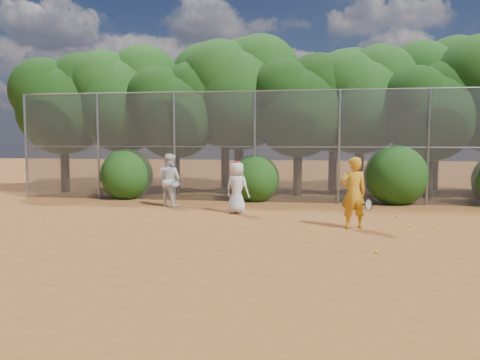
# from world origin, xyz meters

# --- Properties ---
(ground) EXTENTS (80.00, 80.00, 0.00)m
(ground) POSITION_xyz_m (0.00, 0.00, 0.00)
(ground) COLOR #955221
(ground) RESTS_ON ground
(fence_back) EXTENTS (20.05, 0.09, 4.03)m
(fence_back) POSITION_xyz_m (-0.12, 6.00, 2.05)
(fence_back) COLOR gray
(fence_back) RESTS_ON ground
(tree_0) EXTENTS (4.38, 3.81, 6.00)m
(tree_0) POSITION_xyz_m (-9.44, 8.04, 3.93)
(tree_0) COLOR black
(tree_0) RESTS_ON ground
(tree_1) EXTENTS (4.64, 4.03, 6.35)m
(tree_1) POSITION_xyz_m (-6.94, 8.54, 4.16)
(tree_1) COLOR black
(tree_1) RESTS_ON ground
(tree_2) EXTENTS (3.99, 3.47, 5.47)m
(tree_2) POSITION_xyz_m (-4.45, 7.83, 3.58)
(tree_2) COLOR black
(tree_2) RESTS_ON ground
(tree_3) EXTENTS (4.89, 4.26, 6.70)m
(tree_3) POSITION_xyz_m (-1.94, 8.84, 4.40)
(tree_3) COLOR black
(tree_3) RESTS_ON ground
(tree_4) EXTENTS (4.19, 3.64, 5.73)m
(tree_4) POSITION_xyz_m (0.55, 8.24, 3.76)
(tree_4) COLOR black
(tree_4) RESTS_ON ground
(tree_5) EXTENTS (4.51, 3.92, 6.17)m
(tree_5) POSITION_xyz_m (3.06, 9.04, 4.05)
(tree_5) COLOR black
(tree_5) RESTS_ON ground
(tree_6) EXTENTS (3.86, 3.36, 5.29)m
(tree_6) POSITION_xyz_m (5.55, 8.03, 3.47)
(tree_6) COLOR black
(tree_6) RESTS_ON ground
(tree_9) EXTENTS (4.83, 4.20, 6.62)m
(tree_9) POSITION_xyz_m (-7.94, 10.84, 4.34)
(tree_9) COLOR black
(tree_9) RESTS_ON ground
(tree_10) EXTENTS (5.15, 4.48, 7.06)m
(tree_10) POSITION_xyz_m (-2.93, 11.05, 4.63)
(tree_10) COLOR black
(tree_10) RESTS_ON ground
(tree_11) EXTENTS (4.64, 4.03, 6.35)m
(tree_11) POSITION_xyz_m (2.06, 10.64, 4.16)
(tree_11) COLOR black
(tree_11) RESTS_ON ground
(tree_12) EXTENTS (5.02, 4.37, 6.88)m
(tree_12) POSITION_xyz_m (6.56, 11.24, 4.51)
(tree_12) COLOR black
(tree_12) RESTS_ON ground
(bush_0) EXTENTS (2.00, 2.00, 2.00)m
(bush_0) POSITION_xyz_m (-6.00, 6.30, 1.00)
(bush_0) COLOR #174511
(bush_0) RESTS_ON ground
(bush_1) EXTENTS (1.80, 1.80, 1.80)m
(bush_1) POSITION_xyz_m (-1.00, 6.30, 0.90)
(bush_1) COLOR #174511
(bush_1) RESTS_ON ground
(bush_2) EXTENTS (2.20, 2.20, 2.20)m
(bush_2) POSITION_xyz_m (4.00, 6.30, 1.10)
(bush_2) COLOR #174511
(bush_2) RESTS_ON ground
(player_yellow) EXTENTS (0.85, 0.63, 1.83)m
(player_yellow) POSITION_xyz_m (2.11, 1.28, 0.91)
(player_yellow) COLOR orange
(player_yellow) RESTS_ON ground
(player_teen) EXTENTS (0.91, 0.75, 1.62)m
(player_teen) POSITION_xyz_m (-1.20, 3.22, 0.80)
(player_teen) COLOR white
(player_teen) RESTS_ON ground
(player_white) EXTENTS (1.06, 0.96, 1.79)m
(player_white) POSITION_xyz_m (-3.72, 4.44, 0.90)
(player_white) COLOR white
(player_white) RESTS_ON ground
(ball_0) EXTENTS (0.07, 0.07, 0.07)m
(ball_0) POSITION_xyz_m (3.58, 1.67, 0.03)
(ball_0) COLOR #C9E629
(ball_0) RESTS_ON ground
(ball_1) EXTENTS (0.07, 0.07, 0.07)m
(ball_1) POSITION_xyz_m (3.49, 3.17, 0.03)
(ball_1) COLOR #C9E629
(ball_1) RESTS_ON ground
(ball_2) EXTENTS (0.07, 0.07, 0.07)m
(ball_2) POSITION_xyz_m (2.34, -1.35, 0.03)
(ball_2) COLOR #C9E629
(ball_2) RESTS_ON ground
(ball_3) EXTENTS (0.07, 0.07, 0.07)m
(ball_3) POSITION_xyz_m (4.17, 1.61, 0.03)
(ball_3) COLOR #C9E629
(ball_3) RESTS_ON ground
(ball_4) EXTENTS (0.07, 0.07, 0.07)m
(ball_4) POSITION_xyz_m (1.04, 0.71, 0.03)
(ball_4) COLOR #C9E629
(ball_4) RESTS_ON ground
(ball_5) EXTENTS (0.07, 0.07, 0.07)m
(ball_5) POSITION_xyz_m (2.59, 2.87, 0.03)
(ball_5) COLOR #C9E629
(ball_5) RESTS_ON ground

